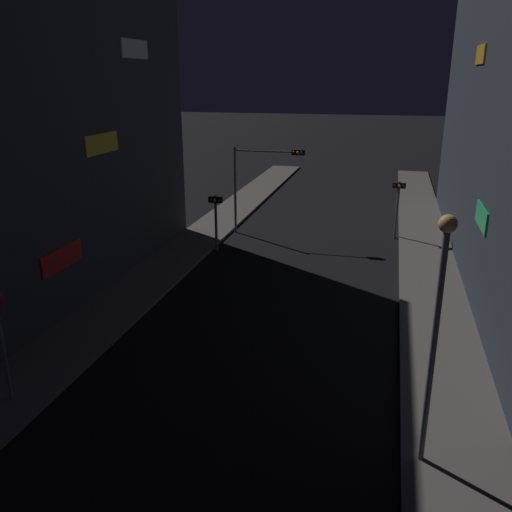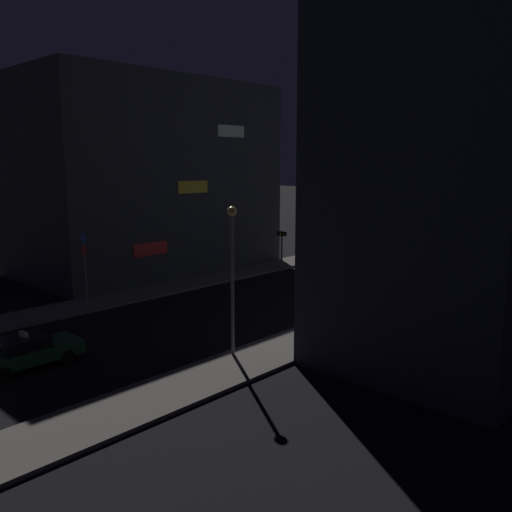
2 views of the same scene
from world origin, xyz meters
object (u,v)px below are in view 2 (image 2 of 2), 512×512
at_px(traffic_light_right_kerb, 432,246).
at_px(sign_pole_left, 85,262).
at_px(taxi, 26,351).
at_px(traffic_light_overhead, 329,219).
at_px(street_lamp_near_block, 232,261).
at_px(traffic_light_left_kerb, 282,242).

height_order(traffic_light_right_kerb, sign_pole_left, sign_pole_left).
relative_size(taxi, traffic_light_overhead, 0.80).
height_order(traffic_light_right_kerb, street_lamp_near_block, street_lamp_near_block).
xyz_separation_m(traffic_light_overhead, traffic_light_left_kerb, (-1.68, -4.06, -1.65)).
bearing_deg(traffic_light_left_kerb, traffic_light_right_kerb, 26.66).
relative_size(traffic_light_overhead, traffic_light_left_kerb, 1.69).
relative_size(traffic_light_left_kerb, street_lamp_near_block, 0.50).
xyz_separation_m(traffic_light_overhead, street_lamp_near_block, (9.27, -20.19, 0.38)).
bearing_deg(traffic_light_right_kerb, traffic_light_left_kerb, -153.34).
distance_m(traffic_light_right_kerb, sign_pole_left, 24.43).
xyz_separation_m(taxi, street_lamp_near_block, (5.54, 6.91, 3.70)).
xyz_separation_m(traffic_light_left_kerb, sign_pole_left, (-1.44, -16.36, 0.41)).
height_order(taxi, street_lamp_near_block, street_lamp_near_block).
relative_size(traffic_light_right_kerb, sign_pole_left, 0.83).
distance_m(traffic_light_overhead, sign_pole_left, 20.69).
relative_size(traffic_light_left_kerb, traffic_light_right_kerb, 0.91).
xyz_separation_m(taxi, traffic_light_left_kerb, (-5.41, 23.04, 1.66)).
xyz_separation_m(traffic_light_left_kerb, traffic_light_right_kerb, (10.20, 5.12, 0.22)).
bearing_deg(traffic_light_left_kerb, traffic_light_overhead, 67.50).
height_order(traffic_light_overhead, traffic_light_right_kerb, traffic_light_overhead).
bearing_deg(street_lamp_near_block, traffic_light_left_kerb, 124.16).
bearing_deg(street_lamp_near_block, traffic_light_overhead, 114.66).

